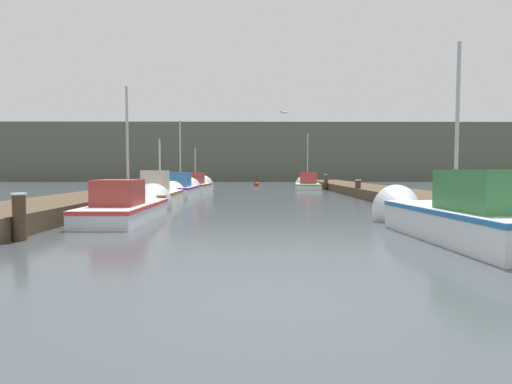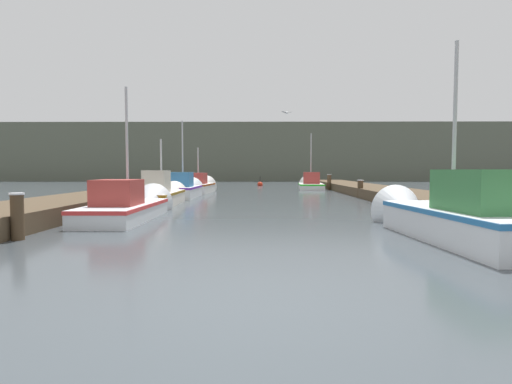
{
  "view_description": "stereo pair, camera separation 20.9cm",
  "coord_description": "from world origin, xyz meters",
  "views": [
    {
      "loc": [
        -0.21,
        -4.19,
        1.5
      ],
      "look_at": [
        -0.12,
        9.78,
        0.72
      ],
      "focal_mm": 28.0,
      "sensor_mm": 36.0,
      "label": 1
    },
    {
      "loc": [
        -0.0,
        -4.19,
        1.5
      ],
      "look_at": [
        -0.12,
        9.78,
        0.72
      ],
      "focal_mm": 28.0,
      "sensor_mm": 36.0,
      "label": 2
    }
  ],
  "objects": [
    {
      "name": "fishing_boat_4",
      "position": [
        -4.02,
        22.35,
        0.43
      ],
      "size": [
        1.95,
        4.9,
        3.47
      ],
      "rotation": [
        0.0,
        0.0,
        -0.05
      ],
      "color": "silver",
      "rests_on": "ground_plane"
    },
    {
      "name": "mooring_piling_0",
      "position": [
        5.18,
        25.37,
        0.59
      ],
      "size": [
        0.34,
        0.34,
        1.18
      ],
      "color": "#473523",
      "rests_on": "ground_plane"
    },
    {
      "name": "mooring_piling_2",
      "position": [
        -5.16,
        4.22,
        0.51
      ],
      "size": [
        0.3,
        0.3,
        1.01
      ],
      "color": "#473523",
      "rests_on": "ground_plane"
    },
    {
      "name": "dock_right",
      "position": [
        6.74,
        16.0,
        0.26
      ],
      "size": [
        2.9,
        40.0,
        0.51
      ],
      "color": "#4C3D2B",
      "rests_on": "ground_plane"
    },
    {
      "name": "fishing_boat_1",
      "position": [
        -4.03,
        8.37,
        0.36
      ],
      "size": [
        1.6,
        5.41,
        4.5
      ],
      "rotation": [
        0.0,
        0.0,
        -0.0
      ],
      "color": "silver",
      "rests_on": "ground_plane"
    },
    {
      "name": "fishing_boat_5",
      "position": [
        4.03,
        27.25,
        0.35
      ],
      "size": [
        2.09,
        5.06,
        4.93
      ],
      "rotation": [
        0.0,
        0.0,
        -0.07
      ],
      "color": "silver",
      "rests_on": "ground_plane"
    },
    {
      "name": "ground_plane",
      "position": [
        0.0,
        0.0,
        0.0
      ],
      "size": [
        200.0,
        200.0,
        0.0
      ],
      "color": "#3D4449"
    },
    {
      "name": "distant_shore_ridge",
      "position": [
        0.0,
        56.29,
        3.9
      ],
      "size": [
        120.0,
        16.0,
        7.8
      ],
      "color": "#565B4C",
      "rests_on": "ground_plane"
    },
    {
      "name": "seagull_lead",
      "position": [
        1.44,
        17.05,
        4.52
      ],
      "size": [
        0.55,
        0.34,
        0.12
      ],
      "rotation": [
        0.0,
        0.0,
        3.57
      ],
      "color": "white"
    },
    {
      "name": "fishing_boat_2",
      "position": [
        -4.22,
        13.13,
        0.42
      ],
      "size": [
        1.5,
        5.37,
        3.19
      ],
      "rotation": [
        0.0,
        0.0,
        0.02
      ],
      "color": "silver",
      "rests_on": "ground_plane"
    },
    {
      "name": "fishing_boat_0",
      "position": [
        4.14,
        4.62,
        0.5
      ],
      "size": [
        1.9,
        5.68,
        4.59
      ],
      "rotation": [
        0.0,
        0.0,
        0.07
      ],
      "color": "silver",
      "rests_on": "ground_plane"
    },
    {
      "name": "channel_buoy",
      "position": [
        0.07,
        33.23,
        0.15
      ],
      "size": [
        0.51,
        0.51,
        1.01
      ],
      "color": "red",
      "rests_on": "ground_plane"
    },
    {
      "name": "mooring_piling_1",
      "position": [
        5.43,
        17.24,
        0.49
      ],
      "size": [
        0.34,
        0.34,
        0.97
      ],
      "color": "#473523",
      "rests_on": "ground_plane"
    },
    {
      "name": "dock_left",
      "position": [
        -6.74,
        16.0,
        0.26
      ],
      "size": [
        2.9,
        40.0,
        0.51
      ],
      "color": "#4C3D2B",
      "rests_on": "ground_plane"
    },
    {
      "name": "fishing_boat_3",
      "position": [
        -4.18,
        17.87,
        0.44
      ],
      "size": [
        1.67,
        4.77,
        4.61
      ],
      "rotation": [
        0.0,
        0.0,
        -0.01
      ],
      "color": "silver",
      "rests_on": "ground_plane"
    }
  ]
}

